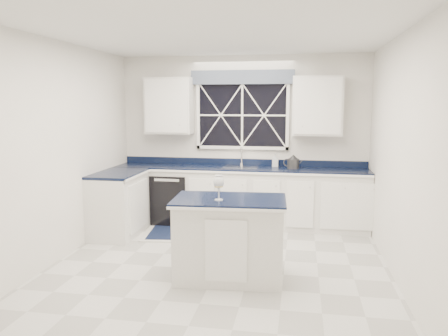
% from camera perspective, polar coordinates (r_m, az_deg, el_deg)
% --- Properties ---
extents(ground, '(4.50, 4.50, 0.00)m').
position_cam_1_polar(ground, '(5.26, -0.97, -13.20)').
color(ground, beige).
rests_on(ground, ground).
extents(back_wall, '(4.00, 0.10, 2.70)m').
position_cam_1_polar(back_wall, '(7.14, 2.42, 3.70)').
color(back_wall, silver).
rests_on(back_wall, ground).
extents(base_cabinets, '(3.99, 1.60, 0.90)m').
position_cam_1_polar(base_cabinets, '(6.87, -0.88, -4.09)').
color(base_cabinets, silver).
rests_on(base_cabinets, ground).
extents(countertop, '(3.98, 0.64, 0.04)m').
position_cam_1_polar(countertop, '(6.89, 2.07, -0.07)').
color(countertop, black).
rests_on(countertop, base_cabinets).
extents(dishwasher, '(0.60, 0.58, 0.82)m').
position_cam_1_polar(dishwasher, '(7.21, -6.66, -3.86)').
color(dishwasher, black).
rests_on(dishwasher, ground).
extents(window, '(1.65, 0.09, 1.26)m').
position_cam_1_polar(window, '(7.07, 2.40, 7.55)').
color(window, black).
rests_on(window, ground).
extents(upper_cabinets, '(3.10, 0.34, 0.90)m').
position_cam_1_polar(upper_cabinets, '(6.94, 2.27, 8.11)').
color(upper_cabinets, silver).
rests_on(upper_cabinets, ground).
extents(faucet, '(0.05, 0.20, 0.30)m').
position_cam_1_polar(faucet, '(7.06, 2.30, 1.59)').
color(faucet, silver).
rests_on(faucet, countertop).
extents(island, '(1.26, 0.81, 0.91)m').
position_cam_1_polar(island, '(4.90, 0.72, -9.18)').
color(island, silver).
rests_on(island, ground).
extents(rug, '(1.53, 1.04, 0.02)m').
position_cam_1_polar(rug, '(6.63, -4.19, -8.49)').
color(rug, '#B8B8B2').
rests_on(rug, ground).
extents(kettle, '(0.30, 0.22, 0.22)m').
position_cam_1_polar(kettle, '(6.83, 9.01, 0.76)').
color(kettle, '#2F3032').
rests_on(kettle, countertop).
extents(wine_glass, '(0.12, 0.12, 0.27)m').
position_cam_1_polar(wine_glass, '(4.66, -0.69, -1.96)').
color(wine_glass, silver).
rests_on(wine_glass, island).
extents(soap_bottle, '(0.10, 0.10, 0.21)m').
position_cam_1_polar(soap_bottle, '(6.99, 6.71, 1.04)').
color(soap_bottle, silver).
rests_on(soap_bottle, countertop).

